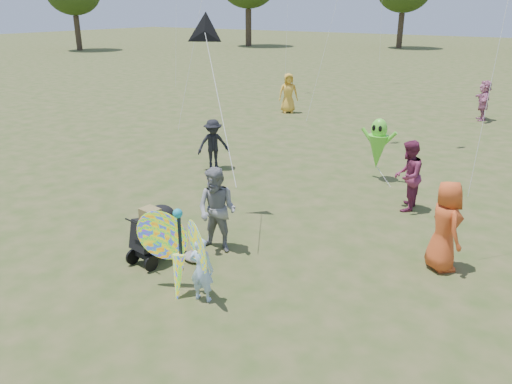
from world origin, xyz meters
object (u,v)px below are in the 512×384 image
crowd_g (288,93)px  butterfly_kite (179,252)px  jogging_stroller (155,230)px  child_girl (202,269)px  crowd_a (445,226)px  crowd_b (213,144)px  crowd_j (484,100)px  crowd_e (408,176)px  alien_kite (378,146)px  adult_man (217,210)px

crowd_g → butterfly_kite: crowd_g is taller
crowd_g → jogging_stroller: (4.93, -13.59, -0.27)m
child_girl → crowd_a: bearing=-146.5°
crowd_g → butterfly_kite: 15.53m
crowd_a → jogging_stroller: bearing=79.7°
crowd_b → crowd_j: 12.81m
crowd_g → child_girl: bearing=-103.3°
crowd_g → crowd_e: bearing=-84.2°
crowd_e → jogging_stroller: crowd_e is taller
alien_kite → crowd_j: bearing=84.5°
child_girl → crowd_j: size_ratio=0.67×
crowd_g → alien_kite: bearing=-83.1°
butterfly_kite → crowd_j: bearing=84.9°
butterfly_kite → crowd_b: bearing=123.3°
jogging_stroller → butterfly_kite: bearing=-22.2°
crowd_a → crowd_j: bearing=-32.4°
crowd_j → butterfly_kite: (-1.56, -17.45, -0.07)m
crowd_a → crowd_e: bearing=-9.4°
alien_kite → crowd_b: bearing=-158.9°
crowd_j → crowd_b: bearing=-42.8°
crowd_a → jogging_stroller: crowd_a is taller
child_girl → adult_man: bearing=-74.6°
adult_man → crowd_b: size_ratio=1.16×
child_girl → alien_kite: 7.50m
crowd_b → crowd_e: 5.83m
butterfly_kite → alien_kite: (0.59, 7.54, 0.20)m
crowd_j → child_girl: bearing=-21.6°
adult_man → alien_kite: bearing=71.2°
crowd_e → alien_kite: 2.23m
child_girl → crowd_e: 5.97m
crowd_g → alien_kite: (6.72, -6.72, 0.09)m
crowd_a → crowd_e: (-1.46, 2.46, -0.01)m
adult_man → child_girl: bearing=-69.5°
child_girl → butterfly_kite: size_ratio=0.65×
child_girl → butterfly_kite: (-0.43, -0.05, 0.21)m
child_girl → jogging_stroller: bearing=-34.7°
crowd_a → crowd_e: size_ratio=1.01×
crowd_g → crowd_j: bearing=-15.6°
adult_man → crowd_j: size_ratio=1.03×
child_girl → jogging_stroller: 1.75m
jogging_stroller → crowd_j: bearing=87.7°
crowd_e → crowd_g: bearing=-143.4°
adult_man → jogging_stroller: size_ratio=1.58×
crowd_b → crowd_j: crowd_j is taller
crowd_b → crowd_e: (5.83, -0.02, 0.11)m
crowd_a → crowd_g: bearing=1.2°
jogging_stroller → butterfly_kite: (1.20, -0.67, 0.16)m
crowd_g → jogging_stroller: 14.46m
adult_man → crowd_e: 4.84m
adult_man → crowd_e: (2.44, 4.18, -0.01)m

